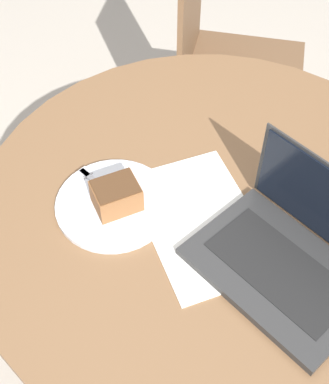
{
  "coord_description": "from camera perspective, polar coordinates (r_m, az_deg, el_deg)",
  "views": [
    {
      "loc": [
        0.59,
        -0.45,
        1.67
      ],
      "look_at": [
        -0.05,
        -0.1,
        0.78
      ],
      "focal_mm": 50.0,
      "sensor_mm": 36.0,
      "label": 1
    }
  ],
  "objects": [
    {
      "name": "plate",
      "position": [
        1.18,
        -5.45,
        -1.27
      ],
      "size": [
        0.26,
        0.26,
        0.01
      ],
      "color": "silver",
      "rests_on": "dining_table"
    },
    {
      "name": "ground_plane",
      "position": [
        1.83,
        3.64,
        -15.62
      ],
      "size": [
        12.0,
        12.0,
        0.0
      ],
      "primitive_type": "plane",
      "color": "#B7AD9E"
    },
    {
      "name": "chair",
      "position": [
        1.96,
        6.22,
        14.22
      ],
      "size": [
        0.59,
        0.59,
        1.01
      ],
      "rotation": [
        0.0,
        0.0,
        5.58
      ],
      "color": "brown",
      "rests_on": "ground_plane"
    },
    {
      "name": "laptop",
      "position": [
        1.09,
        13.29,
        -6.6
      ],
      "size": [
        0.39,
        0.32,
        0.21
      ],
      "rotation": [
        0.0,
        0.0,
        3.39
      ],
      "color": "#2D2D2D",
      "rests_on": "dining_table"
    },
    {
      "name": "dining_table",
      "position": [
        1.32,
        4.87,
        -5.46
      ],
      "size": [
        1.08,
        1.08,
        0.74
      ],
      "color": "brown",
      "rests_on": "ground_plane"
    },
    {
      "name": "fork",
      "position": [
        1.2,
        -6.91,
        0.71
      ],
      "size": [
        0.17,
        0.07,
        0.0
      ],
      "rotation": [
        0.0,
        0.0,
        3.44
      ],
      "color": "silver",
      "rests_on": "plate"
    },
    {
      "name": "paper_document",
      "position": [
        1.15,
        3.9,
        -3.07
      ],
      "size": [
        0.38,
        0.28,
        0.0
      ],
      "rotation": [
        0.0,
        0.0,
        -0.13
      ],
      "color": "white",
      "rests_on": "dining_table"
    },
    {
      "name": "cake_slice",
      "position": [
        1.14,
        -5.16,
        -0.37
      ],
      "size": [
        0.08,
        0.1,
        0.07
      ],
      "rotation": [
        0.0,
        0.0,
        1.5
      ],
      "color": "brown",
      "rests_on": "plate"
    }
  ]
}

